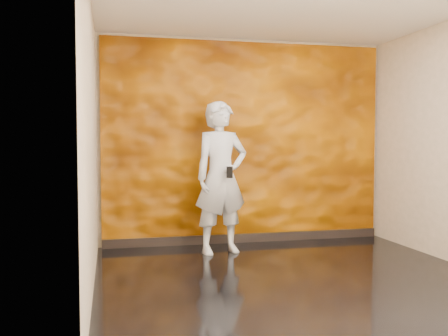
% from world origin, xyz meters
% --- Properties ---
extents(room, '(4.02, 4.02, 2.81)m').
position_xyz_m(room, '(0.00, 0.00, 1.40)').
color(room, black).
rests_on(room, ground).
extents(feature_wall, '(3.90, 0.06, 2.75)m').
position_xyz_m(feature_wall, '(0.00, 1.96, 1.38)').
color(feature_wall, '#CB7100').
rests_on(feature_wall, ground).
extents(baseboard, '(3.90, 0.04, 0.12)m').
position_xyz_m(baseboard, '(0.00, 1.92, 0.06)').
color(baseboard, black).
rests_on(baseboard, ground).
extents(man, '(0.77, 0.59, 1.90)m').
position_xyz_m(man, '(-0.48, 1.36, 0.95)').
color(man, '#9399A2').
rests_on(man, ground).
extents(phone, '(0.08, 0.04, 0.14)m').
position_xyz_m(phone, '(-0.44, 1.09, 1.03)').
color(phone, black).
rests_on(phone, man).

